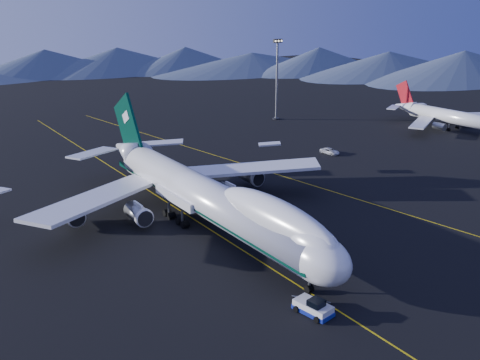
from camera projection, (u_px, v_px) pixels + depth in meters
ground at (207, 228)px, 92.47m from camera, size 500.00×500.00×0.00m
taxiway_line_main at (207, 228)px, 92.46m from camera, size 0.25×220.00×0.01m
taxiway_line_side at (301, 182)px, 116.40m from camera, size 28.08×198.09×0.01m
boeing_747 at (206, 196)px, 90.69m from camera, size 59.62×72.43×19.37m
pushback_tug at (313, 308)px, 66.61m from camera, size 3.51×5.37×2.19m
second_jet at (455, 118)px, 163.38m from camera, size 40.81×46.10×13.12m
service_van at (330, 151)px, 138.13m from camera, size 3.20×5.60×1.47m
floodlight_mast at (277, 79)px, 176.42m from camera, size 3.25×2.44×26.33m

